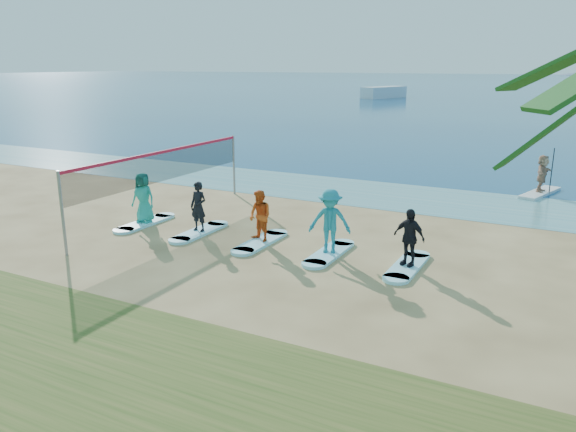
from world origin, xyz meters
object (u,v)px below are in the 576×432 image
at_px(student_0, 143,198).
at_px(surfboard_1, 200,232).
at_px(student_2, 260,216).
at_px(boat_offshore_a, 383,98).
at_px(surfboard_3, 329,253).
at_px(student_4, 409,237).
at_px(paddleboard, 540,193).
at_px(surfboard_4, 407,266).
at_px(volleyball_net, 164,166).
at_px(surfboard_2, 260,242).
at_px(surfboard_0, 145,223).
at_px(student_1, 198,207).
at_px(student_3, 330,221).
at_px(paddleboarder, 542,173).

height_order(student_0, surfboard_1, student_0).
relative_size(student_0, student_2, 1.09).
distance_m(boat_offshore_a, surfboard_3, 78.41).
distance_m(student_0, student_4, 9.30).
bearing_deg(paddleboard, surfboard_4, -85.97).
bearing_deg(volleyball_net, surfboard_2, -11.68).
xyz_separation_m(student_2, surfboard_4, (4.65, 0.00, -0.84)).
height_order(paddleboard, surfboard_2, paddleboard).
bearing_deg(student_4, surfboard_0, -164.90).
height_order(boat_offshore_a, student_1, student_1).
height_order(surfboard_2, student_3, student_3).
distance_m(paddleboard, boat_offshore_a, 69.37).
height_order(volleyball_net, paddleboarder, volleyball_net).
height_order(paddleboarder, surfboard_1, paddleboarder).
distance_m(paddleboarder, surfboard_1, 14.88).
distance_m(boat_offshore_a, student_2, 77.76).
xyz_separation_m(student_2, student_3, (2.33, 0.00, 0.14)).
bearing_deg(paddleboard, student_1, -113.29).
relative_size(student_1, surfboard_2, 0.74).
bearing_deg(surfboard_2, surfboard_3, 0.00).
bearing_deg(boat_offshore_a, student_3, -53.23).
distance_m(paddleboarder, student_4, 11.71).
bearing_deg(student_3, volleyball_net, 153.97).
height_order(surfboard_0, surfboard_3, same).
height_order(surfboard_4, student_4, student_4).
bearing_deg(student_1, student_0, -177.49).
bearing_deg(student_0, surfboard_1, -8.27).
relative_size(surfboard_1, surfboard_3, 1.00).
bearing_deg(student_3, surfboard_2, 161.71).
bearing_deg(surfboard_0, surfboard_3, 0.00).
relative_size(student_2, student_3, 0.85).
bearing_deg(surfboard_3, student_0, 180.00).
distance_m(volleyball_net, surfboard_1, 2.98).
relative_size(surfboard_2, surfboard_3, 1.00).
distance_m(surfboard_1, surfboard_3, 4.65).
relative_size(paddleboard, boat_offshore_a, 0.35).
bearing_deg(surfboard_1, student_0, 180.00).
xyz_separation_m(surfboard_2, student_3, (2.33, 0.00, 0.98)).
xyz_separation_m(surfboard_1, student_4, (6.98, 0.00, 0.83)).
height_order(student_0, surfboard_2, student_0).
height_order(student_1, student_4, student_1).
xyz_separation_m(student_0, student_1, (2.33, 0.00, -0.05)).
bearing_deg(volleyball_net, surfboard_1, -23.38).
height_order(student_2, student_4, student_2).
distance_m(student_0, surfboard_2, 4.74).
height_order(boat_offshore_a, student_2, student_2).
relative_size(volleyball_net, student_3, 4.86).
relative_size(paddleboard, surfboard_0, 1.36).
bearing_deg(surfboard_2, surfboard_1, 180.00).
bearing_deg(boat_offshore_a, surfboard_1, -56.53).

